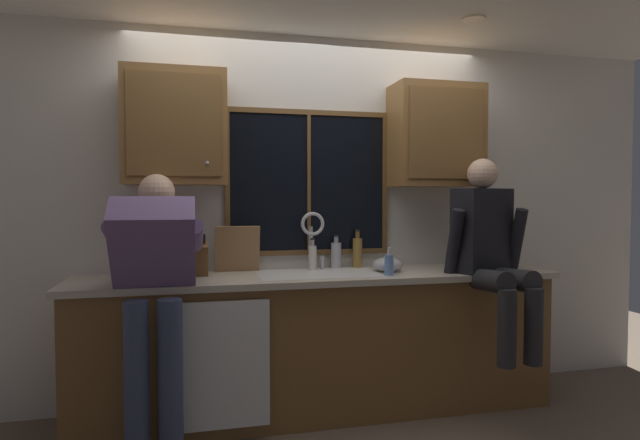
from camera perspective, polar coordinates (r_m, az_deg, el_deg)
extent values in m
cube|color=silver|center=(3.73, -1.22, 0.25)|extent=(5.47, 0.12, 2.55)
cylinder|color=#FFEAB2|center=(3.62, 16.66, 20.50)|extent=(0.14, 0.14, 0.01)
cube|color=black|center=(3.65, -1.28, 4.13)|extent=(1.10, 0.02, 0.95)
cube|color=brown|center=(3.69, -1.25, 11.80)|extent=(1.17, 0.02, 0.04)
cube|color=brown|center=(3.66, -1.24, -3.59)|extent=(1.17, 0.02, 0.04)
cube|color=brown|center=(3.57, -10.21, 4.14)|extent=(0.03, 0.02, 0.95)
cube|color=brown|center=(3.81, 7.16, 4.04)|extent=(0.03, 0.02, 0.95)
cube|color=brown|center=(3.64, -1.24, 4.14)|extent=(0.02, 0.02, 0.95)
cube|color=brown|center=(3.52, 0.04, -13.68)|extent=(3.07, 0.58, 0.88)
cube|color=beige|center=(3.40, 0.12, -6.30)|extent=(3.13, 0.62, 0.04)
cube|color=white|center=(3.12, -11.27, -15.49)|extent=(0.60, 0.02, 0.74)
cube|color=olive|center=(3.44, -15.66, 9.75)|extent=(0.63, 0.33, 0.72)
cube|color=brown|center=(3.27, -15.77, 10.14)|extent=(0.55, 0.01, 0.62)
sphere|color=#B2B2B7|center=(3.24, -12.36, 6.16)|extent=(0.02, 0.02, 0.02)
cube|color=olive|center=(3.83, 12.65, 9.03)|extent=(0.63, 0.33, 0.72)
cube|color=brown|center=(3.67, 13.84, 9.30)|extent=(0.55, 0.01, 0.62)
sphere|color=#B2B2B7|center=(3.74, 16.46, 5.60)|extent=(0.02, 0.02, 0.02)
cube|color=silver|center=(3.40, -0.22, -6.12)|extent=(0.80, 0.46, 0.02)
cube|color=beige|center=(3.38, -3.55, -7.90)|extent=(0.36, 0.42, 0.20)
cube|color=beige|center=(3.47, 3.02, -7.63)|extent=(0.36, 0.42, 0.20)
cube|color=silver|center=(3.42, -0.22, -7.78)|extent=(0.04, 0.42, 0.20)
cylinder|color=silver|center=(3.60, -1.03, -3.09)|extent=(0.03, 0.03, 0.30)
torus|color=silver|center=(3.53, -0.82, -0.44)|extent=(0.16, 0.02, 0.16)
cylinder|color=silver|center=(3.63, 0.21, -4.64)|extent=(0.03, 0.03, 0.09)
cylinder|color=#384260|center=(3.00, -19.56, -16.70)|extent=(0.13, 0.13, 0.88)
cylinder|color=#384260|center=(2.98, -16.17, -16.74)|extent=(0.13, 0.13, 0.88)
cube|color=slate|center=(3.00, -17.80, -3.29)|extent=(0.44, 0.50, 0.61)
sphere|color=beige|center=(3.20, -17.58, 2.99)|extent=(0.21, 0.21, 0.21)
cylinder|color=slate|center=(3.20, -21.51, -2.10)|extent=(0.09, 0.52, 0.26)
cylinder|color=slate|center=(3.17, -13.59, -2.04)|extent=(0.09, 0.52, 0.26)
cylinder|color=#262628|center=(3.43, 17.95, -6.35)|extent=(0.14, 0.43, 0.16)
cylinder|color=#262628|center=(3.52, 20.47, -6.14)|extent=(0.14, 0.43, 0.16)
cylinder|color=#262628|center=(3.29, 19.92, -11.16)|extent=(0.11, 0.11, 0.46)
cylinder|color=#262628|center=(3.39, 22.51, -10.79)|extent=(0.11, 0.11, 0.46)
cube|color=black|center=(3.63, 17.42, -1.10)|extent=(0.44, 0.32, 0.56)
sphere|color=beige|center=(3.63, 17.50, 4.91)|extent=(0.20, 0.20, 0.20)
cylinder|color=black|center=(3.48, 14.58, -2.53)|extent=(0.08, 0.20, 0.47)
cylinder|color=black|center=(3.72, 20.85, -2.30)|extent=(0.08, 0.20, 0.47)
cube|color=brown|center=(3.37, -13.28, -4.30)|extent=(0.12, 0.18, 0.25)
cylinder|color=black|center=(3.30, -13.91, -1.79)|extent=(0.02, 0.05, 0.09)
cylinder|color=black|center=(3.30, -13.30, -1.90)|extent=(0.02, 0.04, 0.08)
cylinder|color=black|center=(3.31, -12.69, -2.02)|extent=(0.02, 0.04, 0.06)
cube|color=#997047|center=(3.52, -9.11, -3.18)|extent=(0.30, 0.09, 0.31)
ellipsoid|color=#B7B7BC|center=(3.54, 7.46, -4.91)|extent=(0.20, 0.20, 0.10)
cylinder|color=#668CCC|center=(3.36, 7.62, -4.97)|extent=(0.06, 0.06, 0.13)
cylinder|color=silver|center=(3.35, 7.63, -3.52)|extent=(0.02, 0.02, 0.04)
cylinder|color=silver|center=(3.33, 7.74, -3.11)|extent=(0.01, 0.04, 0.01)
cylinder|color=silver|center=(3.55, -0.84, -4.23)|extent=(0.06, 0.06, 0.17)
cylinder|color=#B3AFA7|center=(3.54, -0.84, -2.54)|extent=(0.03, 0.03, 0.04)
cylinder|color=black|center=(3.54, -0.84, -2.10)|extent=(0.03, 0.03, 0.01)
cylinder|color=olive|center=(3.70, 4.16, -3.66)|extent=(0.07, 0.07, 0.21)
cylinder|color=brown|center=(3.69, 4.16, -1.66)|extent=(0.03, 0.03, 0.05)
cylinder|color=black|center=(3.69, 4.16, -1.16)|extent=(0.03, 0.03, 0.01)
cylinder|color=#B7B7BC|center=(3.67, 1.78, -3.95)|extent=(0.07, 0.07, 0.18)
cylinder|color=#929296|center=(3.66, 1.79, -2.20)|extent=(0.03, 0.03, 0.04)
cylinder|color=black|center=(3.65, 1.79, -1.76)|extent=(0.04, 0.04, 0.01)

